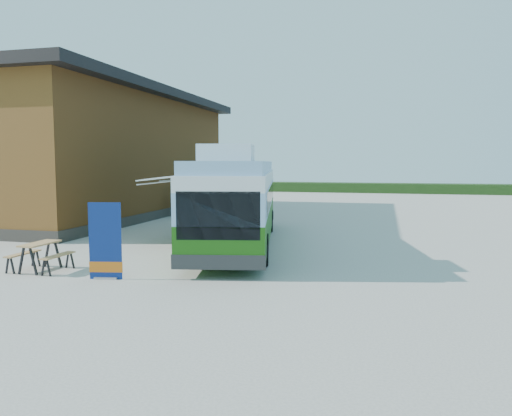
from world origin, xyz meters
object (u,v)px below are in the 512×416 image
(banner, at_px, (105,248))
(bus, at_px, (238,199))
(person_a, at_px, (245,218))
(slurry_tanker, at_px, (211,189))
(picnic_table, at_px, (40,250))
(person_b, at_px, (179,202))

(banner, bearing_deg, bus, 62.43)
(person_a, bearing_deg, bus, -149.94)
(banner, bearing_deg, person_a, 64.07)
(bus, bearing_deg, slurry_tanker, 102.01)
(picnic_table, height_order, person_b, person_b)
(banner, xyz_separation_m, person_a, (1.91, 7.46, 0.08))
(picnic_table, distance_m, slurry_tanker, 20.43)
(banner, relative_size, picnic_table, 1.43)
(bus, distance_m, slurry_tanker, 15.54)
(picnic_table, bearing_deg, slurry_tanker, 95.52)
(banner, relative_size, person_a, 1.12)
(person_b, bearing_deg, bus, 46.88)
(bus, relative_size, person_b, 6.84)
(picnic_table, distance_m, person_b, 14.87)
(person_a, bearing_deg, slurry_tanker, 57.33)
(person_b, relative_size, slurry_tanker, 0.29)
(picnic_table, relative_size, person_a, 0.78)
(bus, height_order, person_a, bus)
(bus, distance_m, person_a, 1.25)
(person_a, bearing_deg, picnic_table, -179.69)
(picnic_table, xyz_separation_m, person_b, (-1.87, 14.75, 0.28))
(bus, height_order, picnic_table, bus)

